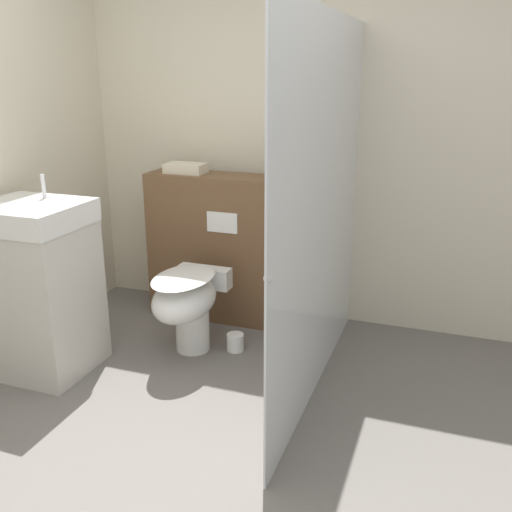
% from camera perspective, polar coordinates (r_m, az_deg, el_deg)
% --- Properties ---
extents(ground_plane, '(12.00, 12.00, 0.00)m').
position_cam_1_polar(ground_plane, '(2.78, -10.01, -20.83)').
color(ground_plane, slate).
extents(wall_back, '(8.00, 0.06, 2.50)m').
position_cam_1_polar(wall_back, '(4.04, 3.19, 11.22)').
color(wall_back, beige).
rests_on(wall_back, ground_plane).
extents(partition_panel, '(1.19, 0.31, 1.05)m').
position_cam_1_polar(partition_panel, '(4.05, -2.51, 0.72)').
color(partition_panel, brown).
rests_on(partition_panel, ground_plane).
extents(shower_glass, '(0.04, 1.89, 2.01)m').
position_cam_1_polar(shower_glass, '(3.03, 6.71, 4.13)').
color(shower_glass, silver).
rests_on(shower_glass, ground_plane).
extents(toilet, '(0.36, 0.62, 0.54)m').
position_cam_1_polar(toilet, '(3.60, -6.85, -4.56)').
color(toilet, white).
rests_on(toilet, ground_plane).
extents(sink_vanity, '(0.58, 0.53, 1.16)m').
position_cam_1_polar(sink_vanity, '(3.58, -20.92, -3.02)').
color(sink_vanity, beige).
rests_on(sink_vanity, ground_plane).
extents(hair_drier, '(0.20, 0.06, 0.14)m').
position_cam_1_polar(hair_drier, '(3.82, 2.93, 9.33)').
color(hair_drier, '#B7B7BC').
rests_on(hair_drier, partition_panel).
extents(folded_towel, '(0.28, 0.17, 0.07)m').
position_cam_1_polar(folded_towel, '(4.04, -7.03, 8.71)').
color(folded_towel, beige).
rests_on(folded_towel, partition_panel).
extents(spare_toilet_roll, '(0.11, 0.11, 0.11)m').
position_cam_1_polar(spare_toilet_roll, '(3.73, -2.09, -8.61)').
color(spare_toilet_roll, white).
rests_on(spare_toilet_roll, ground_plane).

